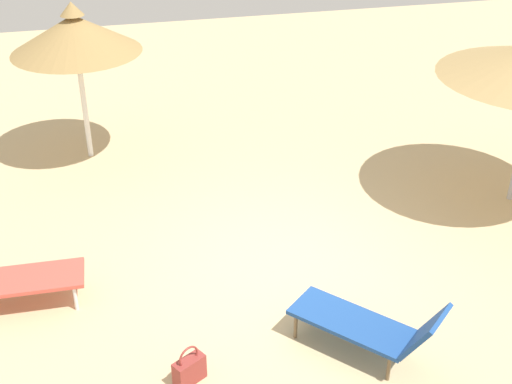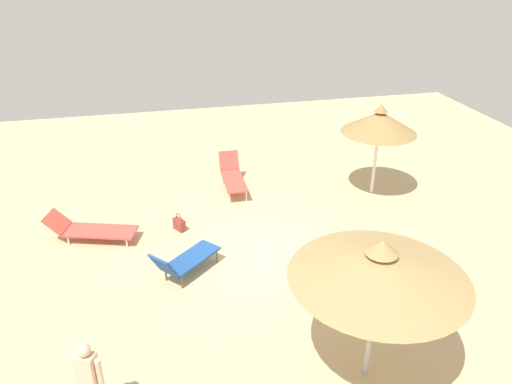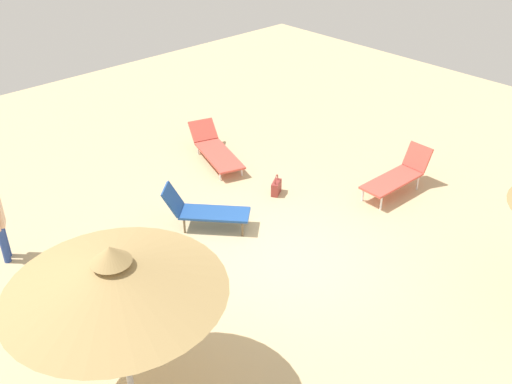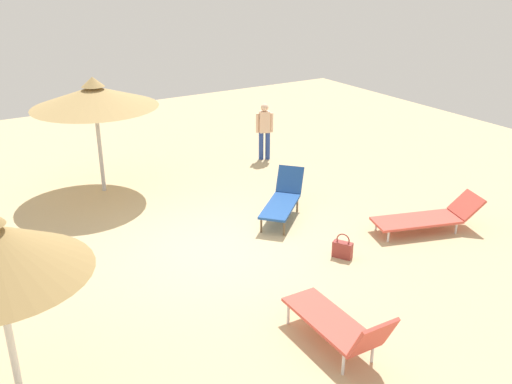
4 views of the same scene
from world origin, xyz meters
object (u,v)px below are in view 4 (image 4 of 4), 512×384
lounge_chair_front (429,217)px  lounge_chair_near_left (283,199)px  person_standing_near_right (264,128)px  parasol_umbrella_back (94,97)px  lounge_chair_far_left (339,325)px  handbag (342,249)px

lounge_chair_front → lounge_chair_near_left: (2.08, 2.14, 0.12)m
lounge_chair_front → person_standing_near_right: person_standing_near_right is taller
parasol_umbrella_back → lounge_chair_front: parasol_umbrella_back is taller
lounge_chair_far_left → parasol_umbrella_back: bearing=6.8°
parasol_umbrella_back → lounge_chair_front: bearing=-138.6°
parasol_umbrella_back → person_standing_near_right: parasol_umbrella_back is taller
person_standing_near_right → handbag: bearing=162.0°
handbag → lounge_chair_far_left: bearing=139.0°
lounge_chair_near_left → handbag: bearing=178.3°
lounge_chair_front → person_standing_near_right: (5.48, 0.43, 0.57)m
lounge_chair_near_left → handbag: 2.06m
lounge_chair_near_left → person_standing_near_right: (3.40, -1.71, 0.45)m
parasol_umbrella_back → lounge_chair_far_left: size_ratio=1.53×
lounge_chair_front → person_standing_near_right: 5.53m
lounge_chair_near_left → handbag: lounge_chair_near_left is taller
lounge_chair_far_left → lounge_chair_near_left: size_ratio=1.12×
parasol_umbrella_back → lounge_chair_far_left: bearing=-173.2°
lounge_chair_far_left → handbag: bearing=-41.0°
parasol_umbrella_back → person_standing_near_right: (-0.08, -4.47, -1.39)m
parasol_umbrella_back → lounge_chair_far_left: (-7.59, -0.91, -1.83)m
parasol_umbrella_back → person_standing_near_right: bearing=-91.0°
lounge_chair_front → person_standing_near_right: size_ratio=1.48×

